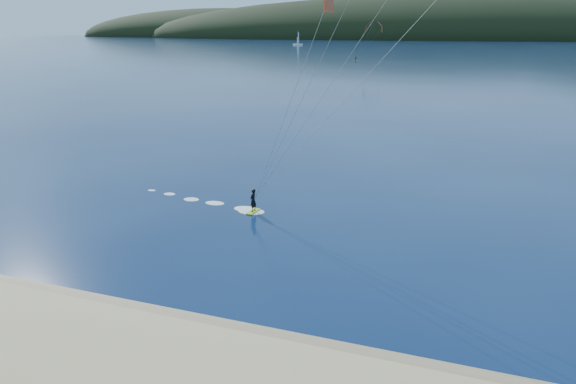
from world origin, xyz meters
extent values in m
cube|color=#937355|center=(0.00, 4.50, 0.05)|extent=(220.00, 2.50, 0.10)
ellipsoid|color=black|center=(-50.00, 720.00, 0.00)|extent=(840.00, 280.00, 110.00)
ellipsoid|color=black|center=(-380.00, 780.00, 0.00)|extent=(520.00, 220.00, 90.00)
cube|color=#B0D419|center=(-1.35, 19.34, 0.05)|extent=(0.62, 1.40, 0.08)
imported|color=black|center=(-1.35, 19.34, 0.91)|extent=(0.48, 0.66, 1.67)
cylinder|color=gray|center=(3.57, 17.19, 7.76)|extent=(0.02, 0.02, 16.47)
cube|color=#B0D419|center=(-32.42, 204.74, 0.05)|extent=(1.25, 1.16, 0.07)
imported|color=black|center=(-32.42, 204.74, 0.87)|extent=(0.98, 0.97, 1.60)
cylinder|color=gray|center=(-28.41, 202.31, 6.64)|extent=(0.02, 0.02, 13.94)
cube|color=white|center=(-119.93, 395.50, 0.49)|extent=(7.91, 2.79, 1.37)
cylinder|color=white|center=(-119.93, 395.50, 5.88)|extent=(0.20, 0.20, 10.78)
cube|color=white|center=(-119.88, 396.87, 5.88)|extent=(0.14, 2.55, 7.84)
cube|color=white|center=(-119.88, 393.93, 3.92)|extent=(0.12, 1.96, 4.90)
camera|label=1|loc=(12.21, -12.28, 12.61)|focal=31.58mm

